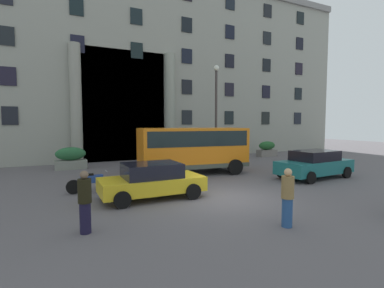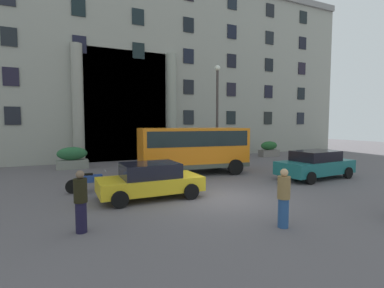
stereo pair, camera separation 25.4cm
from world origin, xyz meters
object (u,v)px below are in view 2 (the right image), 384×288
white_taxi_kerbside (315,164)px  pedestrian_man_crossing (81,201)px  parked_coupe_end (150,180)px  hedge_planter_east (269,149)px  hedge_planter_west (72,158)px  hedge_planter_entrance_left (182,153)px  bus_stop_sign (240,144)px  pedestrian_child_trailing (284,198)px  orange_minibus (193,146)px  lamppost_plaza_centre (217,107)px  motorcycle_far_end (168,176)px  scooter_by_planter (90,181)px

white_taxi_kerbside → pedestrian_man_crossing: bearing=-171.0°
parked_coupe_end → hedge_planter_east: bearing=33.8°
hedge_planter_west → white_taxi_kerbside: 14.86m
hedge_planter_east → white_taxi_kerbside: size_ratio=0.40×
hedge_planter_entrance_left → bus_stop_sign: bearing=-50.5°
pedestrian_child_trailing → pedestrian_man_crossing: bearing=57.1°
orange_minibus → white_taxi_kerbside: 6.84m
hedge_planter_west → lamppost_plaza_centre: bearing=-12.0°
bus_stop_sign → white_taxi_kerbside: (1.07, -5.60, -0.76)m
hedge_planter_entrance_left → motorcycle_far_end: bearing=-117.9°
parked_coupe_end → pedestrian_child_trailing: bearing=-62.0°
lamppost_plaza_centre → bus_stop_sign: bearing=-54.2°
bus_stop_sign → parked_coupe_end: (-8.19, -5.67, -0.81)m
pedestrian_man_crossing → lamppost_plaza_centre: 14.36m
bus_stop_sign → motorcycle_far_end: (-6.77, -3.85, -1.06)m
motorcycle_far_end → hedge_planter_east: bearing=30.3°
orange_minibus → scooter_by_planter: bearing=-152.9°
white_taxi_kerbside → scooter_by_planter: 11.53m
bus_stop_sign → pedestrian_man_crossing: size_ratio=1.42×
bus_stop_sign → hedge_planter_west: size_ratio=1.26×
hedge_planter_east → white_taxi_kerbside: (-4.42, -8.98, 0.11)m
hedge_planter_entrance_left → pedestrian_child_trailing: bearing=-101.3°
lamppost_plaza_centre → pedestrian_man_crossing: bearing=-135.4°
orange_minibus → white_taxi_kerbside: orange_minibus is taller
orange_minibus → pedestrian_child_trailing: orange_minibus is taller
pedestrian_man_crossing → lamppost_plaza_centre: size_ratio=0.24×
hedge_planter_entrance_left → parked_coupe_end: size_ratio=0.51×
hedge_planter_east → scooter_by_planter: bearing=-155.9°
bus_stop_sign → lamppost_plaza_centre: size_ratio=0.34×
motorcycle_far_end → scooter_by_planter: 3.52m
hedge_planter_entrance_left → scooter_by_planter: bearing=-136.0°
parked_coupe_end → lamppost_plaza_centre: size_ratio=0.57×
pedestrian_child_trailing → parked_coupe_end: bearing=15.9°
hedge_planter_west → white_taxi_kerbside: bearing=-37.6°
bus_stop_sign → pedestrian_child_trailing: bus_stop_sign is taller
orange_minibus → parked_coupe_end: (-3.91, -4.26, -0.90)m
parked_coupe_end → pedestrian_man_crossing: (-2.78, -2.74, 0.15)m
bus_stop_sign → pedestrian_child_trailing: bearing=-118.5°
hedge_planter_west → motorcycle_far_end: (3.94, -7.32, -0.23)m
lamppost_plaza_centre → hedge_planter_entrance_left: bearing=131.7°
orange_minibus → white_taxi_kerbside: (5.35, -4.18, -0.85)m
bus_stop_sign → pedestrian_man_crossing: (-10.96, -8.42, -0.65)m
white_taxi_kerbside → motorcycle_far_end: size_ratio=2.28×
motorcycle_far_end → white_taxi_kerbside: bearing=-12.8°
pedestrian_child_trailing → lamppost_plaza_centre: (4.66, 11.86, 3.31)m
scooter_by_planter → pedestrian_child_trailing: bearing=-55.4°
bus_stop_sign → parked_coupe_end: size_ratio=0.60×
hedge_planter_east → white_taxi_kerbside: white_taxi_kerbside is taller
motorcycle_far_end → pedestrian_child_trailing: 6.71m
pedestrian_child_trailing → scooter_by_planter: bearing=22.4°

